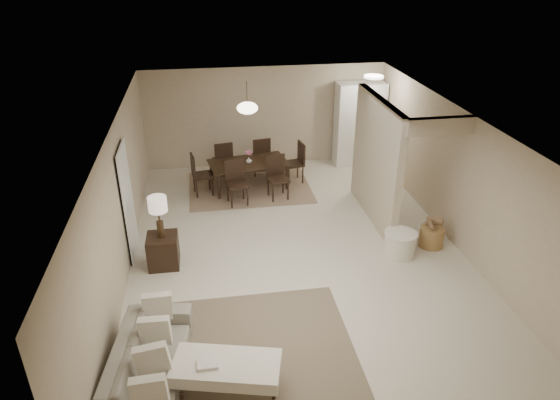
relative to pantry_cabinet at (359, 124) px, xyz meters
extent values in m
plane|color=beige|center=(-2.35, -4.15, -1.05)|extent=(9.00, 9.00, 0.00)
plane|color=white|center=(-2.35, -4.15, 1.45)|extent=(9.00, 9.00, 0.00)
plane|color=tan|center=(-2.35, 0.35, 0.20)|extent=(6.00, 0.00, 6.00)
plane|color=tan|center=(-5.35, -4.15, 0.20)|extent=(0.00, 9.00, 9.00)
plane|color=tan|center=(0.65, -4.15, 0.20)|extent=(0.00, 9.00, 9.00)
cube|color=tan|center=(-0.55, -2.90, 0.20)|extent=(0.15, 2.50, 2.50)
cube|color=black|center=(-5.32, -3.55, -0.03)|extent=(0.04, 0.90, 2.04)
cube|color=white|center=(0.00, 0.00, 0.00)|extent=(1.20, 0.55, 2.10)
cylinder|color=white|center=(-0.05, -0.95, 1.41)|extent=(0.44, 0.44, 0.05)
cube|color=brown|center=(-3.63, -6.77, -1.04)|extent=(3.20, 3.20, 0.01)
imported|color=gray|center=(-4.80, -6.77, -0.74)|extent=(2.22, 1.11, 0.62)
cube|color=silver|center=(-3.83, -7.07, -0.66)|extent=(1.44, 0.92, 0.18)
cylinder|color=black|center=(-3.27, -7.30, -0.90)|extent=(0.05, 0.05, 0.30)
cylinder|color=black|center=(-4.38, -6.85, -0.90)|extent=(0.05, 0.05, 0.30)
cylinder|color=black|center=(-3.27, -6.85, -0.90)|extent=(0.05, 0.05, 0.30)
cube|color=black|center=(-4.75, -4.06, -0.76)|extent=(0.53, 0.53, 0.58)
cylinder|color=#42301C|center=(-4.75, -4.06, -0.32)|extent=(0.12, 0.12, 0.30)
cylinder|color=#42301C|center=(-4.75, -4.06, -0.04)|extent=(0.03, 0.03, 0.26)
cylinder|color=beige|center=(-4.75, -4.06, 0.16)|extent=(0.32, 0.32, 0.26)
cylinder|color=silver|center=(-0.52, -4.40, -0.82)|extent=(0.59, 0.59, 0.46)
cylinder|color=olive|center=(0.19, -4.20, -0.86)|extent=(0.56, 0.56, 0.39)
cube|color=#80694F|center=(-2.93, -1.11, -1.04)|extent=(2.80, 2.10, 0.01)
imported|color=black|center=(-2.93, -1.11, -0.74)|extent=(1.92, 1.27, 0.63)
imported|color=white|center=(-2.93, -1.11, -0.36)|extent=(0.16, 0.16, 0.13)
cube|color=yellow|center=(0.33, -1.39, -1.04)|extent=(0.96, 0.69, 0.01)
cylinder|color=#42301C|center=(-2.93, -1.11, 1.20)|extent=(0.02, 0.02, 0.50)
ellipsoid|color=#FFEAC6|center=(-2.93, -1.11, 0.87)|extent=(0.46, 0.46, 0.25)
camera|label=1|loc=(-3.89, -11.69, 3.98)|focal=32.00mm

